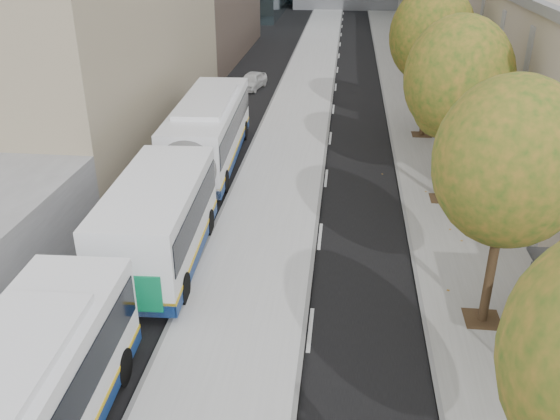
# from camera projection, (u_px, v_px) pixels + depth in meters

# --- Properties ---
(bus_platform) EXTENTS (4.25, 150.00, 0.15)m
(bus_platform) POSITION_uv_depth(u_px,v_px,m) (299.00, 111.00, 38.72)
(bus_platform) COLOR #B5B5B5
(bus_platform) RESTS_ON ground
(sidewalk) EXTENTS (4.75, 150.00, 0.08)m
(sidewalk) POSITION_uv_depth(u_px,v_px,m) (423.00, 116.00, 37.95)
(sidewalk) COLOR gray
(sidewalk) RESTS_ON ground
(building_tan) EXTENTS (18.00, 92.00, 8.00)m
(building_tan) POSITION_uv_depth(u_px,v_px,m) (509.00, 1.00, 61.07)
(building_tan) COLOR #A29481
(building_tan) RESTS_ON ground
(tree_c) EXTENTS (4.20, 4.20, 7.28)m
(tree_c) POSITION_uv_depth(u_px,v_px,m) (510.00, 163.00, 16.03)
(tree_c) COLOR black
(tree_c) RESTS_ON sidewalk
(tree_d) EXTENTS (4.40, 4.40, 7.60)m
(tree_d) POSITION_uv_depth(u_px,v_px,m) (458.00, 78.00, 24.00)
(tree_d) COLOR black
(tree_d) RESTS_ON sidewalk
(tree_e) EXTENTS (4.60, 4.60, 7.92)m
(tree_e) POSITION_uv_depth(u_px,v_px,m) (432.00, 36.00, 31.97)
(tree_e) COLOR black
(tree_e) RESTS_ON sidewalk
(bus_far) EXTENTS (3.64, 19.27, 3.19)m
(bus_far) POSITION_uv_depth(u_px,v_px,m) (192.00, 161.00, 25.92)
(bus_far) COLOR white
(bus_far) RESTS_ON ground
(distant_car) EXTENTS (2.14, 3.82, 1.23)m
(distant_car) POSITION_uv_depth(u_px,v_px,m) (252.00, 81.00, 44.11)
(distant_car) COLOR silver
(distant_car) RESTS_ON ground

